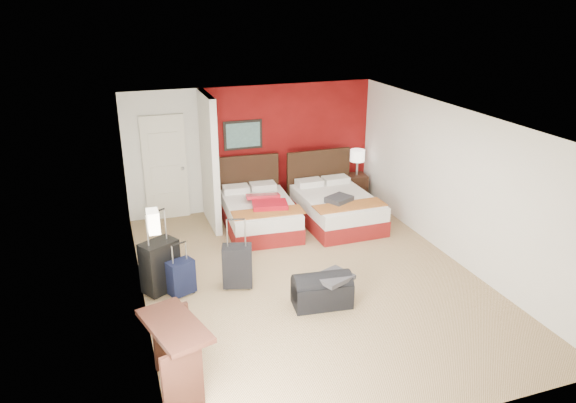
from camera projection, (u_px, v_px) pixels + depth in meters
name	position (u px, v px, depth m)	size (l,w,h in m)	color
ground	(310.00, 278.00, 8.41)	(6.50, 6.50, 0.00)	tan
room_walls	(199.00, 183.00, 8.79)	(5.02, 6.52, 2.50)	silver
red_accent_panel	(288.00, 145.00, 11.04)	(3.50, 0.04, 2.50)	maroon
partition_wall	(209.00, 161.00, 9.97)	(0.12, 1.20, 2.50)	silver
entry_door	(165.00, 168.00, 10.34)	(0.82, 0.06, 2.05)	silver
bed_left	(260.00, 216.00, 10.08)	(1.24, 1.78, 0.53)	white
bed_right	(337.00, 210.00, 10.34)	(1.30, 1.85, 0.56)	white
red_suitcase_open	(266.00, 201.00, 9.91)	(0.62, 0.86, 0.11)	#B20F1E
jacket_bundle	(339.00, 199.00, 9.93)	(0.44, 0.36, 0.11)	#35353A
nightstand	(356.00, 187.00, 11.52)	(0.40, 0.40, 0.57)	black
table_lamp	(357.00, 162.00, 11.32)	(0.31, 0.31, 0.55)	white
suitcase_black	(160.00, 268.00, 7.91)	(0.52, 0.32, 0.78)	black
suitcase_charcoal	(237.00, 268.00, 8.06)	(0.44, 0.27, 0.64)	black
suitcase_navy	(181.00, 279.00, 7.87)	(0.37, 0.23, 0.52)	black
duffel_bag	(322.00, 292.00, 7.62)	(0.81, 0.43, 0.41)	black
jacket_draped	(334.00, 277.00, 7.54)	(0.48, 0.41, 0.06)	#3A393E
desk	(177.00, 356.00, 5.94)	(0.50, 1.00, 0.83)	black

